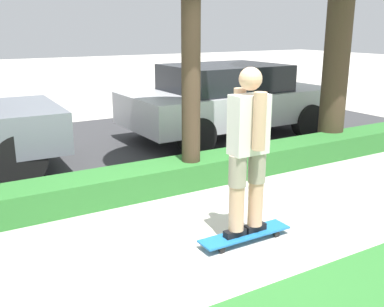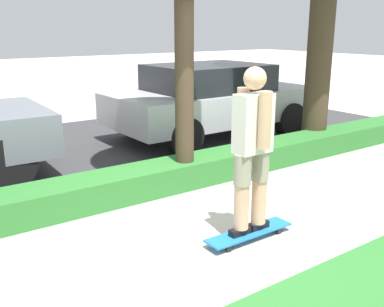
# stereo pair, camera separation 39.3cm
# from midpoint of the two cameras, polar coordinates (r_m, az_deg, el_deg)

# --- Properties ---
(ground_plane) EXTENTS (60.00, 60.00, 0.00)m
(ground_plane) POSITION_cam_midpoint_polar(r_m,az_deg,el_deg) (4.84, 4.94, -10.77)
(ground_plane) COLOR #BCB7AD
(street_asphalt) EXTENTS (14.51, 5.00, 0.01)m
(street_asphalt) POSITION_cam_midpoint_polar(r_m,az_deg,el_deg) (8.40, -11.87, 0.57)
(street_asphalt) COLOR #38383A
(street_asphalt) RESTS_ON ground_plane
(hedge_row) EXTENTS (14.51, 0.60, 0.36)m
(hedge_row) POSITION_cam_midpoint_polar(r_m,az_deg,el_deg) (6.04, -3.85, -3.38)
(hedge_row) COLOR #2D702D
(hedge_row) RESTS_ON ground_plane
(skateboard) EXTENTS (1.03, 0.24, 0.09)m
(skateboard) POSITION_cam_midpoint_polar(r_m,az_deg,el_deg) (4.81, 9.12, -10.17)
(skateboard) COLOR #1E6BAD
(skateboard) RESTS_ON ground_plane
(skater_person) EXTENTS (0.50, 0.44, 1.71)m
(skater_person) POSITION_cam_midpoint_polar(r_m,az_deg,el_deg) (4.48, 9.63, 0.58)
(skater_person) COLOR black
(skater_person) RESTS_ON skateboard
(parked_car_middle) EXTENTS (4.23, 2.04, 1.45)m
(parked_car_middle) POSITION_cam_midpoint_polar(r_m,az_deg,el_deg) (9.08, 5.82, 6.90)
(parked_car_middle) COLOR #B7B7BC
(parked_car_middle) RESTS_ON ground_plane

